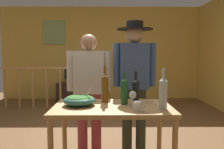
# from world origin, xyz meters

# --- Properties ---
(ground_plane) EXTENTS (8.71, 8.71, 0.00)m
(ground_plane) POSITION_xyz_m (0.00, 0.00, 0.00)
(ground_plane) COLOR brown
(back_wall) EXTENTS (5.51, 0.10, 2.55)m
(back_wall) POSITION_xyz_m (0.00, 3.35, 1.27)
(back_wall) COLOR gold
(back_wall) RESTS_ON ground_plane
(framed_picture) EXTENTS (0.63, 0.03, 0.65)m
(framed_picture) POSITION_xyz_m (-1.30, 3.29, 1.85)
(framed_picture) COLOR #84A159
(stair_railing) EXTENTS (2.64, 0.10, 1.01)m
(stair_railing) POSITION_xyz_m (-0.87, 2.16, 0.60)
(stair_railing) COLOR #B2844C
(stair_railing) RESTS_ON ground_plane
(tv_console) EXTENTS (0.90, 0.40, 0.49)m
(tv_console) POSITION_xyz_m (-0.72, 3.00, 0.24)
(tv_console) COLOR #38281E
(tv_console) RESTS_ON ground_plane
(flat_screen_tv) EXTENTS (0.49, 0.12, 0.39)m
(flat_screen_tv) POSITION_xyz_m (-0.72, 2.97, 0.72)
(flat_screen_tv) COLOR black
(flat_screen_tv) RESTS_ON tv_console
(serving_table) EXTENTS (1.14, 0.69, 0.76)m
(serving_table) POSITION_xyz_m (0.26, -0.99, 0.67)
(serving_table) COLOR #B2844C
(serving_table) RESTS_ON ground_plane
(salad_bowl) EXTENTS (0.32, 0.32, 0.18)m
(salad_bowl) POSITION_xyz_m (-0.07, -0.97, 0.81)
(salad_bowl) COLOR #337060
(salad_bowl) RESTS_ON serving_table
(wine_glass) EXTENTS (0.07, 0.07, 0.15)m
(wine_glass) POSITION_xyz_m (0.45, -1.02, 0.86)
(wine_glass) COLOR silver
(wine_glass) RESTS_ON serving_table
(wine_bottle_amber) EXTENTS (0.07, 0.07, 0.38)m
(wine_bottle_amber) POSITION_xyz_m (0.18, -0.82, 0.91)
(wine_bottle_amber) COLOR brown
(wine_bottle_amber) RESTS_ON serving_table
(wine_bottle_dark) EXTENTS (0.08, 0.08, 0.33)m
(wine_bottle_dark) POSITION_xyz_m (0.50, -0.82, 0.89)
(wine_bottle_dark) COLOR black
(wine_bottle_dark) RESTS_ON serving_table
(wine_bottle_clear) EXTENTS (0.07, 0.07, 0.37)m
(wine_bottle_clear) POSITION_xyz_m (0.71, -1.14, 0.91)
(wine_bottle_clear) COLOR silver
(wine_bottle_clear) RESTS_ON serving_table
(wine_bottle_green) EXTENTS (0.07, 0.07, 0.33)m
(wine_bottle_green) POSITION_xyz_m (0.37, -0.92, 0.90)
(wine_bottle_green) COLOR #1E5628
(wine_bottle_green) RESTS_ON serving_table
(mug_white) EXTENTS (0.11, 0.07, 0.09)m
(mug_white) POSITION_xyz_m (0.48, -1.20, 0.80)
(mug_white) COLOR white
(mug_white) RESTS_ON serving_table
(person_standing_left) EXTENTS (0.57, 0.22, 1.51)m
(person_standing_left) POSITION_xyz_m (-0.04, -0.26, 0.88)
(person_standing_left) COLOR #9E3842
(person_standing_left) RESTS_ON ground_plane
(person_standing_right) EXTENTS (0.55, 0.46, 1.67)m
(person_standing_right) POSITION_xyz_m (0.55, -0.26, 1.00)
(person_standing_right) COLOR #2D3323
(person_standing_right) RESTS_ON ground_plane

